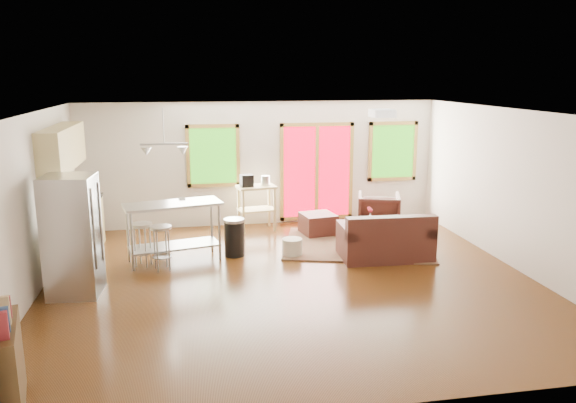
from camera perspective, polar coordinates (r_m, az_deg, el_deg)
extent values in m
cube|color=#331B09|center=(8.84, 0.35, -8.09)|extent=(7.50, 7.00, 0.02)
cube|color=silver|center=(8.28, 0.37, 9.10)|extent=(7.50, 7.00, 0.02)
cube|color=beige|center=(11.87, -2.76, 3.85)|extent=(7.50, 0.02, 2.60)
cube|color=beige|center=(8.62, -25.02, -0.77)|extent=(0.02, 7.00, 2.60)
cube|color=beige|center=(9.86, 22.37, 1.05)|extent=(0.02, 7.00, 2.60)
cube|color=beige|center=(5.19, 7.58, -8.12)|extent=(7.50, 0.02, 2.60)
cube|color=#20610E|center=(11.71, -7.61, 4.62)|extent=(0.94, 0.02, 1.14)
cube|color=olive|center=(11.64, -7.70, 7.59)|extent=(1.10, 0.05, 0.08)
cube|color=olive|center=(11.81, -7.53, 1.69)|extent=(1.10, 0.05, 0.08)
cube|color=olive|center=(11.70, -10.12, 4.52)|extent=(0.08, 0.05, 1.30)
cube|color=olive|center=(11.74, -5.12, 4.70)|extent=(0.08, 0.05, 1.30)
cube|color=red|center=(12.07, 2.94, 3.04)|extent=(1.44, 0.02, 1.94)
cube|color=olive|center=(11.94, 3.00, 7.82)|extent=(1.60, 0.05, 0.08)
cube|color=olive|center=(12.28, 2.89, -1.61)|extent=(1.60, 0.05, 0.08)
cube|color=olive|center=(11.92, -0.62, 2.93)|extent=(0.08, 0.05, 2.10)
cube|color=olive|center=(12.27, 6.40, 3.13)|extent=(0.08, 0.05, 2.10)
cube|color=olive|center=(12.07, 2.94, 3.04)|extent=(0.08, 0.05, 1.94)
cube|color=#20610E|center=(12.51, 10.60, 5.03)|extent=(0.94, 0.02, 1.14)
cube|color=olive|center=(12.44, 10.71, 7.82)|extent=(1.10, 0.05, 0.08)
cube|color=olive|center=(12.60, 10.49, 2.28)|extent=(1.10, 0.05, 0.08)
cube|color=olive|center=(12.33, 8.37, 5.01)|extent=(0.08, 0.05, 1.30)
cube|color=olive|center=(12.69, 12.76, 5.05)|extent=(0.08, 0.05, 1.30)
cube|color=#415231|center=(10.67, 7.07, -4.36)|extent=(3.14, 2.70, 0.03)
cube|color=#321612|center=(9.98, 9.79, -4.44)|extent=(1.59, 0.94, 0.44)
cube|color=#321612|center=(9.56, 10.49, -2.66)|extent=(1.56, 0.27, 0.39)
cube|color=#321612|center=(9.71, 6.06, -2.95)|extent=(0.24, 0.89, 0.17)
cube|color=#321612|center=(10.12, 13.49, -2.60)|extent=(0.24, 0.89, 0.17)
cube|color=#321612|center=(9.85, 7.86, -2.91)|extent=(0.66, 0.60, 0.12)
cube|color=#321612|center=(10.06, 11.62, -2.73)|extent=(0.66, 0.60, 0.12)
cube|color=#33220F|center=(11.02, 8.28, -2.08)|extent=(1.04, 0.86, 0.04)
cube|color=#33220F|center=(10.92, 6.18, -3.13)|extent=(0.07, 0.07, 0.32)
cube|color=#33220F|center=(10.85, 10.12, -3.37)|extent=(0.07, 0.07, 0.32)
cube|color=#33220F|center=(11.29, 6.46, -2.60)|extent=(0.07, 0.07, 0.32)
cube|color=#33220F|center=(11.23, 10.26, -2.82)|extent=(0.07, 0.07, 0.32)
imported|color=#321612|center=(11.63, 9.18, -0.87)|extent=(1.03, 0.99, 0.85)
cube|color=#321612|center=(11.28, 3.06, -2.29)|extent=(0.72, 0.72, 0.42)
cylinder|color=beige|center=(9.95, 0.42, -4.67)|extent=(0.40, 0.40, 0.31)
imported|color=silver|center=(10.72, 8.35, -1.68)|extent=(0.23, 0.24, 0.17)
sphere|color=#B41931|center=(10.72, 8.42, -0.90)|extent=(0.09, 0.09, 0.07)
sphere|color=#B41931|center=(10.65, 8.33, -0.89)|extent=(0.09, 0.09, 0.07)
sphere|color=#B41931|center=(10.71, 8.24, -0.71)|extent=(0.09, 0.09, 0.07)
imported|color=maroon|center=(10.59, 9.49, -1.61)|extent=(0.21, 0.06, 0.28)
cube|color=tan|center=(10.36, -20.62, -3.11)|extent=(0.60, 2.20, 0.90)
cube|color=black|center=(10.25, -20.82, -0.58)|extent=(0.64, 2.24, 0.04)
cube|color=tan|center=(10.10, -21.95, 5.09)|extent=(0.36, 2.20, 0.70)
cylinder|color=#B7BABC|center=(9.75, -21.39, -0.62)|extent=(0.12, 0.12, 0.18)
cube|color=black|center=(10.61, -20.50, 0.54)|extent=(0.22, 0.18, 0.20)
cube|color=#B7BABC|center=(8.64, -21.07, -3.28)|extent=(0.75, 0.74, 1.76)
cube|color=gray|center=(8.55, -18.85, -3.26)|extent=(0.07, 0.64, 1.72)
cylinder|color=gray|center=(8.31, -19.11, -2.69)|extent=(0.03, 0.03, 1.17)
cylinder|color=gray|center=(8.71, -18.49, -1.94)|extent=(0.03, 0.03, 1.17)
cube|color=#B7BABC|center=(9.67, -11.64, -0.27)|extent=(1.72, 0.99, 0.04)
cube|color=gray|center=(9.86, -11.45, -4.42)|extent=(1.59, 0.88, 0.03)
cylinder|color=gray|center=(9.45, -15.55, -4.00)|extent=(0.05, 0.05, 0.98)
cylinder|color=gray|center=(9.73, -6.98, -3.13)|extent=(0.05, 0.05, 0.98)
cylinder|color=gray|center=(9.92, -15.95, -3.23)|extent=(0.05, 0.05, 0.98)
cylinder|color=gray|center=(10.19, -7.76, -2.42)|extent=(0.05, 0.05, 0.98)
imported|color=silver|center=(9.94, -10.70, 0.19)|extent=(0.13, 0.11, 0.12)
cylinder|color=#B7BABC|center=(9.60, -14.66, -2.28)|extent=(0.45, 0.45, 0.04)
cylinder|color=gray|center=(9.74, -13.81, -4.27)|extent=(0.03, 0.03, 0.70)
cylinder|color=gray|center=(9.82, -14.82, -4.19)|extent=(0.03, 0.03, 0.70)
cylinder|color=gray|center=(9.65, -15.28, -4.51)|extent=(0.03, 0.03, 0.70)
cylinder|color=gray|center=(9.58, -14.25, -4.59)|extent=(0.03, 0.03, 0.70)
cylinder|color=gray|center=(9.73, -14.50, -5.08)|extent=(0.41, 0.41, 0.02)
cylinder|color=#B7BABC|center=(9.33, -12.80, -2.58)|extent=(0.43, 0.43, 0.04)
cylinder|color=gray|center=(9.54, -12.27, -4.53)|extent=(0.03, 0.03, 0.70)
cylinder|color=gray|center=(9.50, -13.38, -4.66)|extent=(0.03, 0.03, 0.70)
cylinder|color=gray|center=(9.33, -13.13, -4.98)|extent=(0.03, 0.03, 0.70)
cylinder|color=gray|center=(9.36, -12.00, -4.85)|extent=(0.03, 0.03, 0.70)
cylinder|color=gray|center=(9.47, -12.66, -5.47)|extent=(0.39, 0.39, 0.02)
cylinder|color=black|center=(9.97, -5.46, -3.76)|extent=(0.38, 0.38, 0.62)
cylinder|color=#B7BABC|center=(9.88, -5.51, -1.91)|extent=(0.40, 0.40, 0.05)
cube|color=tan|center=(11.41, -3.24, 1.49)|extent=(0.83, 0.60, 0.04)
cube|color=tan|center=(11.51, -3.21, -0.81)|extent=(0.78, 0.56, 0.03)
cube|color=tan|center=(11.24, -4.56, -1.05)|extent=(0.05, 0.05, 0.92)
cube|color=tan|center=(11.42, -1.36, -0.80)|extent=(0.05, 0.05, 0.92)
cube|color=tan|center=(11.61, -5.04, -0.61)|extent=(0.05, 0.05, 0.92)
cube|color=tan|center=(11.78, -1.94, -0.37)|extent=(0.05, 0.05, 0.92)
cube|color=black|center=(11.33, -4.21, 2.14)|extent=(0.27, 0.25, 0.24)
cylinder|color=#B7BABC|center=(11.44, -2.30, 2.15)|extent=(0.20, 0.20, 0.20)
cube|color=maroon|center=(6.07, -27.22, -9.63)|extent=(0.20, 0.10, 0.22)
cube|color=white|center=(9.28, 9.54, 8.83)|extent=(0.35, 0.35, 0.12)
cylinder|color=gray|center=(9.67, -12.56, 7.49)|extent=(0.02, 0.02, 0.60)
cube|color=gray|center=(9.70, -12.47, 5.72)|extent=(0.80, 0.04, 0.03)
cone|color=#B7BABC|center=(9.73, -14.21, 4.94)|extent=(0.18, 0.18, 0.14)
cone|color=#B7BABC|center=(9.70, -10.66, 5.10)|extent=(0.18, 0.18, 0.14)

